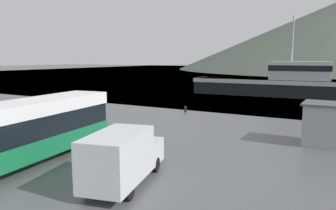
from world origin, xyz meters
name	(u,v)px	position (x,y,z in m)	size (l,w,h in m)	color
water_surface	(323,71)	(0.00, 145.46, 0.00)	(240.00, 240.00, 0.00)	slate
tour_bus	(33,127)	(-2.83, 6.08, 1.84)	(3.67, 10.48, 3.27)	#146B3D
delivery_van	(123,156)	(3.21, 5.86, 1.27)	(3.13, 5.66, 2.40)	silver
fishing_boat	(285,83)	(2.90, 44.09, 1.85)	(25.37, 6.65, 11.35)	black
storage_bin	(16,128)	(-8.74, 9.26, 0.60)	(1.51, 1.48, 1.18)	green
dock_kiosk	(329,124)	(10.45, 17.33, 1.35)	(3.17, 2.73, 2.68)	#93999E
mooring_bollard	(185,109)	(-3.07, 24.31, 0.34)	(0.28, 0.28, 0.63)	black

